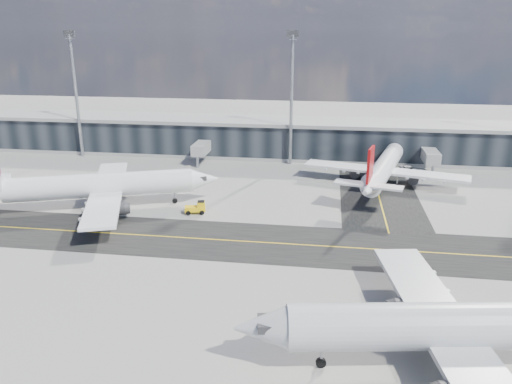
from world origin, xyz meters
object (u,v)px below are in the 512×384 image
baggage_tug (197,207)px  service_van (408,170)px  airliner_redtail (383,168)px  airliner_af (97,186)px  airliner_near (471,327)px

baggage_tug → service_van: (38.18, 29.89, -0.31)m
airliner_redtail → airliner_af: bearing=-143.7°
baggage_tug → service_van: baggage_tug is taller
airliner_near → service_van: airliner_near is taller
airliner_redtail → airliner_near: (2.55, -54.46, 0.49)m
airliner_af → baggage_tug: bearing=70.3°
airliner_redtail → service_van: airliner_redtail is taller
airliner_af → baggage_tug: airliner_af is taller
airliner_near → baggage_tug: size_ratio=11.63×
airliner_af → service_van: size_ratio=7.39×
airliner_near → baggage_tug: (-34.42, 34.72, -3.09)m
airliner_near → baggage_tug: bearing=35.6°
baggage_tug → service_van: 48.49m
baggage_tug → service_van: size_ratio=0.67×
airliner_near → service_van: size_ratio=7.83×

